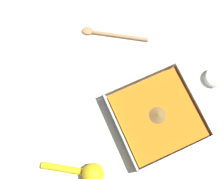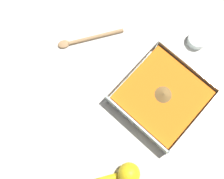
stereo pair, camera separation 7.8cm
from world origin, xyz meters
name	(u,v)px [view 1 (the left image)]	position (x,y,z in m)	size (l,w,h in m)	color
ground_plane	(159,116)	(0.00, 0.00, 0.00)	(4.00, 4.00, 0.00)	beige
square_dish	(156,116)	(-0.01, 0.00, 0.02)	(0.25, 0.25, 0.06)	silver
spice_bowl	(215,77)	(0.22, 0.04, 0.01)	(0.06, 0.06, 0.03)	silver
lemon_squeezer	(88,173)	(-0.27, -0.07, 0.03)	(0.17, 0.13, 0.06)	yellow
wooden_spoon	(111,34)	(-0.02, 0.31, 0.01)	(0.20, 0.14, 0.01)	tan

